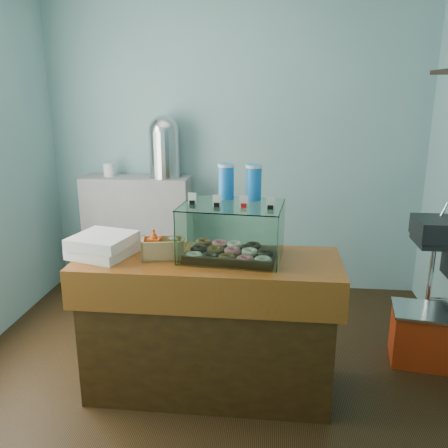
# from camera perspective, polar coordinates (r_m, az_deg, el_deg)

# --- Properties ---
(ground) EXTENTS (3.50, 3.50, 0.00)m
(ground) POSITION_cam_1_polar(r_m,az_deg,el_deg) (3.50, -1.20, -16.71)
(ground) COLOR black
(ground) RESTS_ON ground
(room_shell) EXTENTS (3.54, 3.04, 2.82)m
(room_shell) POSITION_cam_1_polar(r_m,az_deg,el_deg) (2.96, -0.87, 12.43)
(room_shell) COLOR #6F9FA2
(room_shell) RESTS_ON ground
(counter) EXTENTS (1.60, 0.60, 0.90)m
(counter) POSITION_cam_1_polar(r_m,az_deg,el_deg) (3.05, -1.87, -12.00)
(counter) COLOR #45280D
(counter) RESTS_ON ground
(back_shelf) EXTENTS (1.00, 0.32, 1.10)m
(back_shelf) POSITION_cam_1_polar(r_m,az_deg,el_deg) (4.63, -10.27, -1.12)
(back_shelf) COLOR #98989B
(back_shelf) RESTS_ON ground
(display_case) EXTENTS (0.64, 0.49, 0.55)m
(display_case) POSITION_cam_1_polar(r_m,az_deg,el_deg) (2.87, 1.10, -0.48)
(display_case) COLOR #351E10
(display_case) RESTS_ON counter
(condiment_crate) EXTENTS (0.28, 0.20, 0.19)m
(condiment_crate) POSITION_cam_1_polar(r_m,az_deg,el_deg) (2.89, -7.56, -2.79)
(condiment_crate) COLOR tan
(condiment_crate) RESTS_ON counter
(pastry_boxes) EXTENTS (0.41, 0.42, 0.13)m
(pastry_boxes) POSITION_cam_1_polar(r_m,az_deg,el_deg) (2.99, -14.37, -2.48)
(pastry_boxes) COLOR white
(pastry_boxes) RESTS_ON counter
(coffee_urn) EXTENTS (0.31, 0.31, 0.57)m
(coffee_urn) POSITION_cam_1_polar(r_m,az_deg,el_deg) (4.40, -7.20, 9.41)
(coffee_urn) COLOR silver
(coffee_urn) RESTS_ON back_shelf
(red_cooler) EXTENTS (0.50, 0.41, 0.40)m
(red_cooler) POSITION_cam_1_polar(r_m,az_deg,el_deg) (3.73, 22.96, -12.27)
(red_cooler) COLOR red
(red_cooler) RESTS_ON ground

